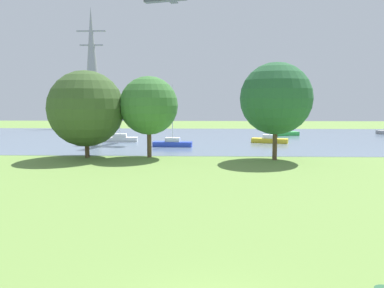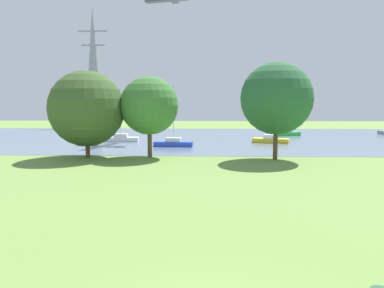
% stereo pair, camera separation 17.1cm
% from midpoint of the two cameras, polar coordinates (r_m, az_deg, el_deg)
% --- Properties ---
extents(ground_plane, '(160.00, 160.00, 0.00)m').
position_cam_midpoint_polar(ground_plane, '(30.71, 2.37, -4.01)').
color(ground_plane, olive).
extents(water_surface, '(140.00, 40.00, 0.02)m').
position_cam_midpoint_polar(water_surface, '(58.47, 2.35, 0.94)').
color(water_surface, slate).
rests_on(water_surface, ground).
extents(sailboat_blue, '(4.87, 1.74, 7.55)m').
position_cam_midpoint_polar(sailboat_blue, '(47.02, -2.71, 0.18)').
color(sailboat_blue, blue).
rests_on(sailboat_blue, water_surface).
extents(sailboat_white, '(4.90, 1.85, 7.31)m').
position_cam_midpoint_polar(sailboat_white, '(53.62, -10.53, 0.84)').
color(sailboat_white, white).
rests_on(sailboat_white, water_surface).
extents(sailboat_yellow, '(5.03, 2.81, 6.25)m').
position_cam_midpoint_polar(sailboat_yellow, '(52.19, 11.84, 0.65)').
color(sailboat_yellow, yellow).
rests_on(sailboat_yellow, water_surface).
extents(sailboat_green, '(5.03, 2.98, 5.20)m').
position_cam_midpoint_polar(sailboat_green, '(63.90, 13.98, 1.61)').
color(sailboat_green, green).
rests_on(sailboat_green, water_surface).
extents(tree_east_far, '(7.49, 7.49, 8.61)m').
position_cam_midpoint_polar(tree_east_far, '(38.90, -15.46, 5.15)').
color(tree_east_far, brown).
rests_on(tree_east_far, ground).
extents(tree_east_near, '(5.79, 5.79, 8.06)m').
position_cam_midpoint_polar(tree_east_near, '(37.93, -6.31, 5.76)').
color(tree_east_near, brown).
rests_on(tree_east_near, ground).
extents(tree_west_far, '(6.82, 6.82, 9.25)m').
position_cam_midpoint_polar(tree_west_far, '(36.88, 12.72, 6.68)').
color(tree_west_far, brown).
rests_on(tree_west_far, ground).
extents(electricity_pylon, '(6.40, 4.40, 26.08)m').
position_cam_midpoint_polar(electricity_pylon, '(87.78, -14.51, 11.08)').
color(electricity_pylon, gray).
rests_on(electricity_pylon, ground).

